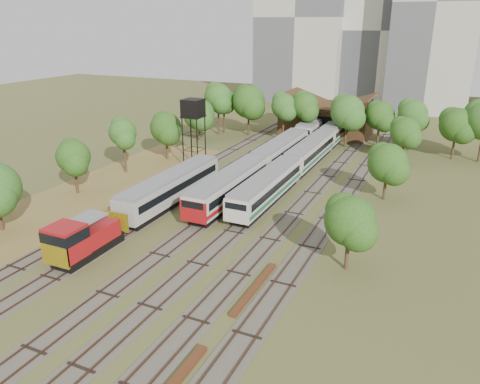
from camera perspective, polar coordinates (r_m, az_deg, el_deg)
The scene contains 17 objects.
ground at distance 40.62m, azimuth -9.92°, elevation -10.06°, with size 240.00×240.00×0.00m, color #475123.
dry_grass_patch at distance 56.92m, azimuth -20.45°, elevation -1.98°, with size 14.00×60.00×0.04m, color brown.
tracks at distance 61.03m, azimuth 2.82°, elevation 0.82°, with size 24.60×80.00×0.19m.
railcar_red_set at distance 62.23m, azimuth 2.23°, elevation 3.10°, with size 3.03×34.57×3.74m.
railcar_green_set at distance 70.56m, azimuth 8.57°, elevation 4.87°, with size 2.89×52.08×3.57m.
railcar_rear at distance 87.24m, azimuth 9.23°, elevation 7.83°, with size 3.01×16.08×3.72m.
shunter_locomotive at distance 44.26m, azimuth -18.89°, elevation -5.52°, with size 2.94×8.10×3.85m.
old_grey_coach at distance 54.96m, azimuth -8.36°, elevation 0.55°, with size 2.95×18.00×3.64m.
water_tower at distance 68.39m, azimuth -5.75°, elevation 9.94°, with size 2.81×2.81×9.73m.
rail_pile_far at distance 38.19m, azimuth 1.81°, elevation -11.61°, with size 0.52×8.35×0.27m, color #5A3019.
maintenance_shed at distance 90.80m, azimuth 10.62°, elevation 8.84°, with size 16.45×11.55×7.58m.
tree_band_left at distance 66.42m, azimuth -13.77°, elevation 6.32°, with size 6.61×64.18×8.36m.
tree_band_far at distance 81.28m, azimuth 12.63°, elevation 9.67°, with size 49.84×8.46×9.50m.
tree_band_right at distance 57.28m, azimuth 17.43°, elevation 3.35°, with size 4.83×40.00×6.91m.
tower_left at distance 129.39m, azimuth 7.88°, elevation 20.35°, with size 22.00×16.00×42.00m, color #B9B7A2.
tower_centre at distance 129.83m, azimuth 17.42°, elevation 18.34°, with size 20.00×18.00×36.00m, color beige.
tower_right at distance 120.70m, azimuth 23.14°, elevation 20.48°, with size 18.00×16.00×48.00m, color #B9B7A2.
Camera 1 is at (20.74, -28.45, 20.26)m, focal length 35.00 mm.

